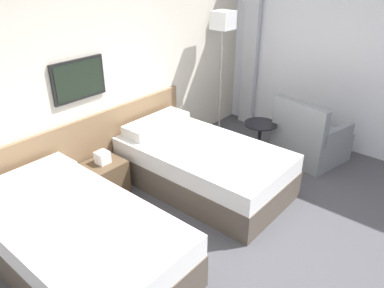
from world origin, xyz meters
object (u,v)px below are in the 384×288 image
object	(u,v)px
bed_near_window	(202,165)
floor_lamp	(223,31)
nightstand	(105,178)
armchair	(309,140)
side_table	(260,133)
bed_near_door	(78,241)

from	to	relation	value
bed_near_window	floor_lamp	xyz separation A→B (m)	(1.28, 0.68, 1.32)
bed_near_window	floor_lamp	size ratio (longest dim) A/B	1.07
nightstand	floor_lamp	world-z (taller)	floor_lamp
floor_lamp	nightstand	bearing A→B (deg)	178.22
floor_lamp	armchair	bearing A→B (deg)	-81.07
floor_lamp	armchair	xyz separation A→B (m)	(0.22, -1.37, -1.33)
side_table	armchair	xyz separation A→B (m)	(0.37, -0.57, -0.07)
side_table	bed_near_door	bearing A→B (deg)	177.57
nightstand	side_table	world-z (taller)	nightstand
bed_near_door	floor_lamp	world-z (taller)	floor_lamp
side_table	nightstand	bearing A→B (deg)	156.38
bed_near_door	bed_near_window	bearing A→B (deg)	0.00
nightstand	floor_lamp	xyz separation A→B (m)	(2.15, -0.07, 1.39)
bed_near_door	floor_lamp	bearing A→B (deg)	12.74
floor_lamp	armchair	distance (m)	1.92
bed_near_window	nightstand	distance (m)	1.15
floor_lamp	bed_near_door	bearing A→B (deg)	-167.26
floor_lamp	side_table	distance (m)	1.50
bed_near_door	side_table	distance (m)	2.87
bed_near_window	side_table	xyz separation A→B (m)	(1.12, -0.12, 0.06)
armchair	side_table	bearing A→B (deg)	45.89
bed_near_door	side_table	world-z (taller)	bed_near_door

